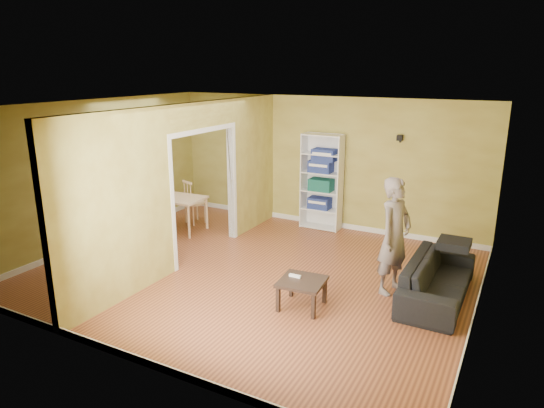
{
  "coord_description": "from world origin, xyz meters",
  "views": [
    {
      "loc": [
        3.59,
        -6.14,
        3.13
      ],
      "look_at": [
        0.2,
        0.2,
        1.1
      ],
      "focal_mm": 32.0,
      "sensor_mm": 36.0,
      "label": 1
    }
  ],
  "objects": [
    {
      "name": "coffee_table",
      "position": [
        1.14,
        -0.71,
        0.33
      ],
      "size": [
        0.59,
        0.59,
        0.39
      ],
      "rotation": [
        0.0,
        0.0,
        0.09
      ],
      "color": "black",
      "rests_on": "ground"
    },
    {
      "name": "paper_box_navy_c",
      "position": [
        0.1,
        2.56,
        1.5
      ],
      "size": [
        0.46,
        0.3,
        0.23
      ],
      "primitive_type": "cube",
      "color": "#201F50",
      "rests_on": "bookshelf"
    },
    {
      "name": "chair_near",
      "position": [
        -2.34,
        0.44,
        0.46
      ],
      "size": [
        0.43,
        0.43,
        0.93
      ],
      "primitive_type": null,
      "rotation": [
        0.0,
        0.0,
        -0.02
      ],
      "color": "tan",
      "rests_on": "ground"
    },
    {
      "name": "wall_speaker",
      "position": [
        1.5,
        2.69,
        1.9
      ],
      "size": [
        0.1,
        0.1,
        0.1
      ],
      "primitive_type": "cube",
      "color": "black",
      "rests_on": "room_shell"
    },
    {
      "name": "chair_left",
      "position": [
        -3.08,
        1.06,
        0.48
      ],
      "size": [
        0.5,
        0.5,
        0.97
      ],
      "primitive_type": null,
      "rotation": [
        0.0,
        0.0,
        -1.72
      ],
      "color": "tan",
      "rests_on": "ground"
    },
    {
      "name": "dining_table",
      "position": [
        -2.41,
        1.07,
        0.6
      ],
      "size": [
        1.09,
        0.72,
        0.68
      ],
      "rotation": [
        0.0,
        0.0,
        0.06
      ],
      "color": "beige",
      "rests_on": "ground"
    },
    {
      "name": "chair_far",
      "position": [
        -2.37,
        1.62,
        0.46
      ],
      "size": [
        0.54,
        0.54,
        0.92
      ],
      "primitive_type": null,
      "rotation": [
        0.0,
        0.0,
        2.8
      ],
      "color": "#D3B08C",
      "rests_on": "ground"
    },
    {
      "name": "sofa",
      "position": [
        2.7,
        0.43,
        0.37
      ],
      "size": [
        1.97,
        0.85,
        0.75
      ],
      "primitive_type": "imported",
      "rotation": [
        0.0,
        0.0,
        1.56
      ],
      "color": "black",
      "rests_on": "ground"
    },
    {
      "name": "person",
      "position": [
        2.08,
        0.35,
        0.99
      ],
      "size": [
        0.86,
        0.76,
        1.98
      ],
      "primitive_type": "imported",
      "rotation": [
        0.0,
        0.0,
        1.25
      ],
      "color": "slate",
      "rests_on": "ground"
    },
    {
      "name": "bookshelf",
      "position": [
        0.06,
        2.6,
        0.95
      ],
      "size": [
        0.8,
        0.35,
        1.9
      ],
      "color": "white",
      "rests_on": "ground"
    },
    {
      "name": "partition",
      "position": [
        -1.2,
        0.0,
        1.3
      ],
      "size": [
        0.22,
        5.5,
        2.6
      ],
      "primitive_type": null,
      "color": "tan",
      "rests_on": "ground"
    },
    {
      "name": "paper_box_navy_b",
      "position": [
        0.03,
        2.56,
        1.26
      ],
      "size": [
        0.45,
        0.29,
        0.23
      ],
      "primitive_type": "cube",
      "color": "navy",
      "rests_on": "bookshelf"
    },
    {
      "name": "paper_box_teal",
      "position": [
        0.05,
        2.56,
        0.89
      ],
      "size": [
        0.46,
        0.3,
        0.23
      ],
      "primitive_type": "cube",
      "color": "#166D6C",
      "rests_on": "bookshelf"
    },
    {
      "name": "paper_box_navy_a",
      "position": [
        0.03,
        2.56,
        0.51
      ],
      "size": [
        0.43,
        0.28,
        0.22
      ],
      "primitive_type": "cube",
      "color": "#141D49",
      "rests_on": "bookshelf"
    },
    {
      "name": "game_controller",
      "position": [
        1.01,
        -0.66,
        0.41
      ],
      "size": [
        0.16,
        0.04,
        0.03
      ],
      "primitive_type": "cube",
      "color": "white",
      "rests_on": "coffee_table"
    },
    {
      "name": "room_shell",
      "position": [
        0.0,
        0.0,
        1.3
      ],
      "size": [
        6.5,
        6.5,
        6.5
      ],
      "color": "#9F5632",
      "rests_on": "ground"
    }
  ]
}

